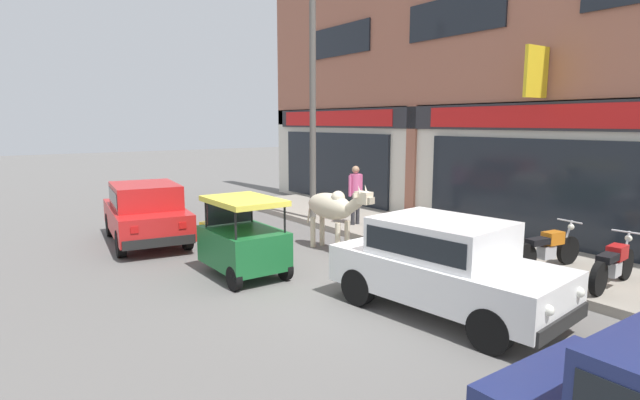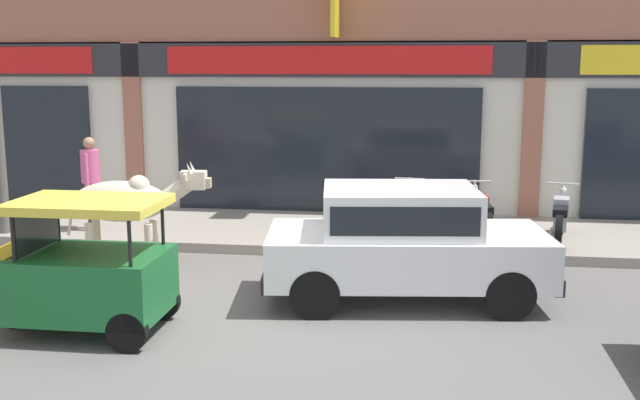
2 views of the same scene
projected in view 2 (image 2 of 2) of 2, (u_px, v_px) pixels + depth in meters
name	position (u px, v px, depth m)	size (l,w,h in m)	color
ground_plane	(272.00, 300.00, 9.58)	(90.00, 90.00, 0.00)	#605E5B
sidewalk	(314.00, 231.00, 13.15)	(19.00, 2.95, 0.16)	gray
cow	(127.00, 202.00, 10.83)	(2.15, 0.64, 1.61)	beige
car_0	(404.00, 238.00, 9.45)	(3.75, 2.02, 1.46)	black
auto_rickshaw	(82.00, 275.00, 8.35)	(1.99, 1.17, 1.52)	black
motorcycle_0	(404.00, 212.00, 12.47)	(0.54, 1.81, 0.88)	black
motorcycle_1	(480.00, 216.00, 12.18)	(0.52, 1.81, 0.88)	black
motorcycle_2	(560.00, 218.00, 11.96)	(0.63, 1.79, 0.88)	black
pedestrian	(91.00, 173.00, 12.77)	(0.32, 0.50, 1.60)	#2D2D33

